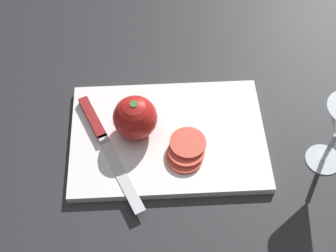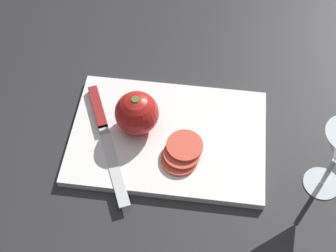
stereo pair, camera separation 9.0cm
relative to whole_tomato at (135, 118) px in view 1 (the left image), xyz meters
The scene contains 5 objects.
ground_plane 0.14m from the whole_tomato, 157.01° to the left, with size 3.00×3.00×0.00m, color #28282B.
cutting_board 0.08m from the whole_tomato, 167.81° to the left, with size 0.39×0.26×0.02m.
whole_tomato is the anchor object (origin of this frame).
knife 0.08m from the whole_tomato, ahead, with size 0.13×0.26×0.01m.
tomato_slice_stack_near 0.12m from the whole_tomato, 147.37° to the left, with size 0.08×0.09×0.02m.
Camera 1 is at (0.08, 0.48, 0.79)m, focal length 50.00 mm.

